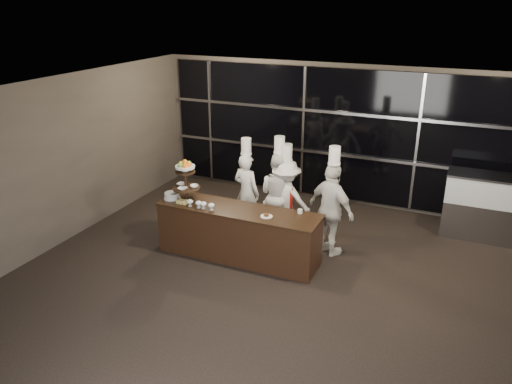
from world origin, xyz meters
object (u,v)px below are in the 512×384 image
at_px(layer_cake, 172,196).
at_px(chef_b, 279,194).
at_px(display_stand, 186,177).
at_px(buffet_counter, 238,233).
at_px(chef_c, 286,198).
at_px(chef_a, 247,191).
at_px(display_case, 484,203).
at_px(chef_d, 331,209).

bearing_deg(layer_cake, chef_b, 37.23).
bearing_deg(chef_b, display_stand, -138.59).
relative_size(buffet_counter, display_stand, 3.81).
bearing_deg(display_stand, chef_c, 37.61).
relative_size(buffet_counter, chef_a, 1.54).
distance_m(display_case, chef_b, 3.81).
relative_size(display_case, chef_d, 0.71).
height_order(buffet_counter, chef_b, chef_b).
bearing_deg(chef_a, chef_b, 5.24).
distance_m(display_stand, chef_b, 1.80).
relative_size(display_stand, display_case, 0.53).
xyz_separation_m(chef_a, chef_c, (0.79, 0.03, -0.04)).
height_order(chef_a, chef_b, chef_b).
bearing_deg(display_stand, chef_d, 18.09).
distance_m(layer_cake, chef_a, 1.47).
xyz_separation_m(chef_b, chef_c, (0.15, -0.02, -0.06)).
bearing_deg(layer_cake, chef_d, 17.33).
distance_m(layer_cake, display_case, 5.73).
relative_size(display_case, chef_a, 0.76).
xyz_separation_m(layer_cake, chef_b, (1.56, 1.19, -0.15)).
bearing_deg(chef_d, chef_b, 162.36).
height_order(buffet_counter, chef_c, chef_c).
bearing_deg(chef_a, display_stand, -121.33).
relative_size(display_stand, chef_d, 0.38).
distance_m(buffet_counter, chef_a, 1.18).
distance_m(display_stand, display_case, 5.50).
height_order(layer_cake, display_case, display_case).
xyz_separation_m(display_stand, chef_b, (1.29, 1.14, -0.51)).
bearing_deg(display_case, chef_d, -143.72).
relative_size(buffet_counter, chef_b, 1.47).
bearing_deg(chef_d, display_stand, -161.91).
xyz_separation_m(chef_b, chef_d, (1.11, -0.35, 0.02)).
bearing_deg(chef_a, buffet_counter, -72.41).
bearing_deg(layer_cake, display_case, 27.13).
bearing_deg(display_case, chef_a, -160.43).
relative_size(chef_a, chef_c, 1.02).
relative_size(buffet_counter, display_case, 2.02).
distance_m(chef_b, chef_d, 1.17).
height_order(chef_b, chef_c, chef_b).
distance_m(buffet_counter, chef_b, 1.23).
distance_m(chef_c, chef_d, 1.02).
xyz_separation_m(layer_cake, chef_d, (2.68, 0.84, -0.12)).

